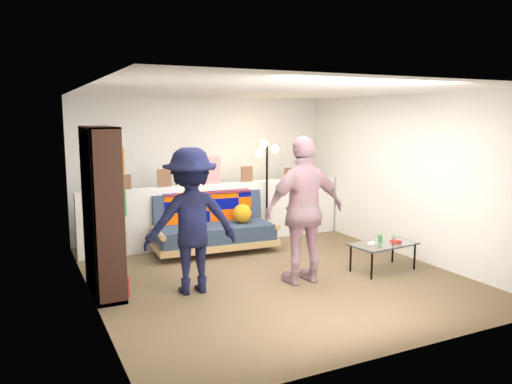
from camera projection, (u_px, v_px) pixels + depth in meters
ground at (269, 274)px, 6.65m from camera, size 5.00×5.00×0.00m
room_shell at (254, 146)px, 6.82m from camera, size 4.60×5.05×2.45m
half_wall_ledge at (219, 214)px, 8.17m from camera, size 4.45×0.15×1.00m
ledge_decor at (206, 173)px, 7.96m from camera, size 2.97×0.02×0.45m
futon_sofa at (214, 227)px, 7.74m from camera, size 1.91×1.00×0.80m
bookshelf at (102, 217)px, 5.80m from camera, size 0.33×0.98×1.97m
coffee_table at (384, 245)px, 6.75m from camera, size 0.94×0.59×0.47m
floor_lamp at (266, 170)px, 8.29m from camera, size 0.39×0.30×1.69m
person_left at (191, 221)px, 5.86m from camera, size 1.16×0.73×1.72m
person_right at (304, 210)px, 6.18m from camera, size 1.08×0.45×1.84m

